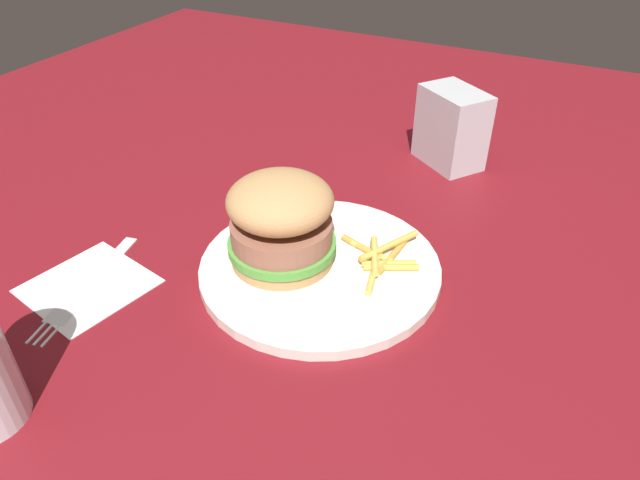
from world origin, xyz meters
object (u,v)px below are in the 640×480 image
(fork, at_px, (87,285))
(napkin, at_px, (88,286))
(napkin_dispenser, at_px, (452,128))
(plate, at_px, (320,268))
(sandwich, at_px, (281,221))
(fries_pile, at_px, (381,257))

(fork, bearing_deg, napkin, 101.77)
(napkin, relative_size, fork, 0.64)
(fork, xyz_separation_m, napkin_dispenser, (0.25, 0.43, 0.05))
(plate, distance_m, sandwich, 0.07)
(fries_pile, xyz_separation_m, napkin_dispenser, (-0.01, 0.27, 0.03))
(sandwich, bearing_deg, plate, 14.78)
(napkin, bearing_deg, plate, 32.45)
(sandwich, distance_m, napkin_dispenser, 0.32)
(sandwich, relative_size, fries_pile, 1.01)
(plate, relative_size, napkin_dispenser, 2.42)
(napkin_dispenser, bearing_deg, fork, 95.61)
(sandwich, bearing_deg, fork, -143.64)
(plate, height_order, napkin_dispenser, napkin_dispenser)
(fork, bearing_deg, sandwich, 36.36)
(sandwich, height_order, napkin, sandwich)
(plate, relative_size, fries_pile, 2.25)
(fries_pile, bearing_deg, plate, -149.71)
(sandwich, xyz_separation_m, napkin_dispenser, (0.09, 0.31, -0.01))
(sandwich, relative_size, napkin, 1.03)
(plate, bearing_deg, fork, -147.19)
(fries_pile, height_order, napkin, fries_pile)
(fries_pile, bearing_deg, fork, -147.72)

